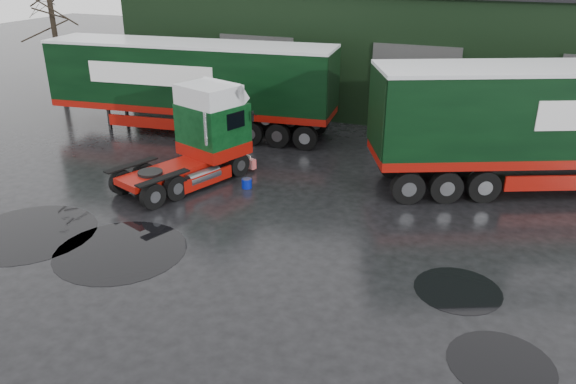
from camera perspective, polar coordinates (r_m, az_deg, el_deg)
The scene contains 11 objects.
ground at distance 15.76m, azimuth -4.61°, elevation -7.05°, with size 100.00×100.00×0.00m, color black.
warehouse at distance 32.71m, azimuth 14.76°, elevation 14.27°, with size 32.40×12.40×6.30m.
hero_tractor at distance 20.45m, azimuth -10.95°, elevation 5.31°, with size 2.40×5.65×3.51m, color black, non-canonical shape.
trailer_left at distance 26.65m, azimuth -9.83°, elevation 10.39°, with size 2.76×13.50×4.19m, color silver, non-canonical shape.
lorry_right at distance 21.92m, azimuth 25.91°, elevation 5.86°, with size 2.93×16.91×4.44m, color silver, non-canonical shape.
wash_bucket at distance 20.39m, azimuth -4.21°, elevation 0.89°, with size 0.37×0.37×0.34m, color #06158D.
tree_left at distance 33.65m, azimuth -22.73°, elevation 15.40°, with size 4.40×4.40×8.50m, color black, non-canonical shape.
puddle_0 at distance 16.92m, azimuth -16.62°, elevation -5.75°, with size 3.78×3.78×0.01m, color black.
puddle_1 at distance 15.13m, azimuth 16.87°, elevation -9.50°, with size 2.21×2.21×0.01m, color black.
puddle_2 at distance 18.91m, azimuth -24.79°, elevation -3.82°, with size 4.01×4.01×0.01m, color black.
puddle_3 at distance 13.06m, azimuth 20.81°, elevation -16.02°, with size 2.24×2.24×0.01m, color black.
Camera 1 is at (6.22, -12.07, 8.00)m, focal length 35.00 mm.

